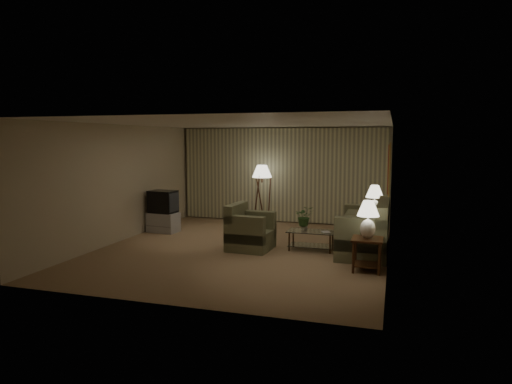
{
  "coord_description": "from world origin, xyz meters",
  "views": [
    {
      "loc": [
        3.07,
        -9.16,
        2.36
      ],
      "look_at": [
        0.1,
        0.6,
        1.18
      ],
      "focal_mm": 32.0,
      "sensor_mm": 36.0,
      "label": 1
    }
  ],
  "objects_px": {
    "sofa": "(364,232)",
    "side_table_far": "(374,224)",
    "table_lamp_near": "(368,216)",
    "table_lamp_far": "(375,198)",
    "vase": "(304,227)",
    "ottoman": "(254,225)",
    "side_table_near": "(367,249)",
    "armchair": "(251,232)",
    "coffee_table": "(311,237)",
    "tv_cabinet": "(163,222)",
    "crt_tv": "(163,202)",
    "floor_lamp": "(262,194)"
  },
  "relations": [
    {
      "from": "side_table_near",
      "to": "side_table_far",
      "type": "height_order",
      "value": "same"
    },
    {
      "from": "tv_cabinet",
      "to": "crt_tv",
      "type": "bearing_deg",
      "value": 0.0
    },
    {
      "from": "table_lamp_far",
      "to": "ottoman",
      "type": "xyz_separation_m",
      "value": [
        -2.97,
        0.09,
        -0.83
      ]
    },
    {
      "from": "coffee_table",
      "to": "tv_cabinet",
      "type": "distance_m",
      "value": 4.05
    },
    {
      "from": "table_lamp_far",
      "to": "vase",
      "type": "bearing_deg",
      "value": -135.77
    },
    {
      "from": "side_table_near",
      "to": "ottoman",
      "type": "height_order",
      "value": "side_table_near"
    },
    {
      "from": "side_table_far",
      "to": "ottoman",
      "type": "xyz_separation_m",
      "value": [
        -2.97,
        0.09,
        -0.21
      ]
    },
    {
      "from": "side_table_far",
      "to": "table_lamp_near",
      "type": "height_order",
      "value": "table_lamp_near"
    },
    {
      "from": "armchair",
      "to": "table_lamp_far",
      "type": "relative_size",
      "value": 1.44
    },
    {
      "from": "crt_tv",
      "to": "floor_lamp",
      "type": "bearing_deg",
      "value": 43.49
    },
    {
      "from": "ottoman",
      "to": "vase",
      "type": "bearing_deg",
      "value": -42.25
    },
    {
      "from": "crt_tv",
      "to": "tv_cabinet",
      "type": "bearing_deg",
      "value": 0.0
    },
    {
      "from": "side_table_near",
      "to": "table_lamp_near",
      "type": "relative_size",
      "value": 0.88
    },
    {
      "from": "side_table_near",
      "to": "vase",
      "type": "distance_m",
      "value": 1.87
    },
    {
      "from": "ottoman",
      "to": "sofa",
      "type": "bearing_deg",
      "value": -25.38
    },
    {
      "from": "armchair",
      "to": "vase",
      "type": "bearing_deg",
      "value": -71.17
    },
    {
      "from": "tv_cabinet",
      "to": "ottoman",
      "type": "bearing_deg",
      "value": 21.22
    },
    {
      "from": "coffee_table",
      "to": "floor_lamp",
      "type": "xyz_separation_m",
      "value": [
        -1.82,
        2.48,
        0.59
      ]
    },
    {
      "from": "sofa",
      "to": "ottoman",
      "type": "height_order",
      "value": "sofa"
    },
    {
      "from": "side_table_far",
      "to": "floor_lamp",
      "type": "distance_m",
      "value": 3.29
    },
    {
      "from": "armchair",
      "to": "table_lamp_far",
      "type": "height_order",
      "value": "table_lamp_far"
    },
    {
      "from": "sofa",
      "to": "side_table_near",
      "type": "height_order",
      "value": "sofa"
    },
    {
      "from": "table_lamp_near",
      "to": "floor_lamp",
      "type": "height_order",
      "value": "floor_lamp"
    },
    {
      "from": "sofa",
      "to": "side_table_far",
      "type": "distance_m",
      "value": 1.26
    },
    {
      "from": "armchair",
      "to": "coffee_table",
      "type": "height_order",
      "value": "armchair"
    },
    {
      "from": "table_lamp_near",
      "to": "floor_lamp",
      "type": "xyz_separation_m",
      "value": [
        -3.05,
        3.73,
        -0.13
      ]
    },
    {
      "from": "tv_cabinet",
      "to": "ottoman",
      "type": "height_order",
      "value": "tv_cabinet"
    },
    {
      "from": "armchair",
      "to": "vase",
      "type": "relative_size",
      "value": 6.45
    },
    {
      "from": "table_lamp_near",
      "to": "floor_lamp",
      "type": "bearing_deg",
      "value": 129.3
    },
    {
      "from": "table_lamp_near",
      "to": "table_lamp_far",
      "type": "relative_size",
      "value": 0.97
    },
    {
      "from": "table_lamp_near",
      "to": "floor_lamp",
      "type": "relative_size",
      "value": 0.41
    },
    {
      "from": "side_table_near",
      "to": "tv_cabinet",
      "type": "distance_m",
      "value": 5.6
    },
    {
      "from": "armchair",
      "to": "ottoman",
      "type": "xyz_separation_m",
      "value": [
        -0.47,
        1.75,
        -0.2
      ]
    },
    {
      "from": "side_table_near",
      "to": "table_lamp_far",
      "type": "xyz_separation_m",
      "value": [
        -0.0,
        2.6,
        0.61
      ]
    },
    {
      "from": "side_table_near",
      "to": "table_lamp_far",
      "type": "bearing_deg",
      "value": 90.0
    },
    {
      "from": "sofa",
      "to": "ottoman",
      "type": "distance_m",
      "value": 3.13
    },
    {
      "from": "sofa",
      "to": "ottoman",
      "type": "xyz_separation_m",
      "value": [
        -2.82,
        1.34,
        -0.25
      ]
    },
    {
      "from": "coffee_table",
      "to": "floor_lamp",
      "type": "distance_m",
      "value": 3.13
    },
    {
      "from": "ottoman",
      "to": "table_lamp_near",
      "type": "bearing_deg",
      "value": -42.15
    },
    {
      "from": "sofa",
      "to": "armchair",
      "type": "height_order",
      "value": "sofa"
    },
    {
      "from": "tv_cabinet",
      "to": "vase",
      "type": "height_order",
      "value": "vase"
    },
    {
      "from": "side_table_near",
      "to": "crt_tv",
      "type": "bearing_deg",
      "value": 158.35
    },
    {
      "from": "table_lamp_far",
      "to": "coffee_table",
      "type": "distance_m",
      "value": 1.98
    },
    {
      "from": "side_table_near",
      "to": "table_lamp_near",
      "type": "height_order",
      "value": "table_lamp_near"
    },
    {
      "from": "table_lamp_near",
      "to": "table_lamp_far",
      "type": "distance_m",
      "value": 2.6
    },
    {
      "from": "side_table_near",
      "to": "vase",
      "type": "bearing_deg",
      "value": 137.97
    },
    {
      "from": "side_table_far",
      "to": "vase",
      "type": "xyz_separation_m",
      "value": [
        -1.39,
        -1.35,
        0.1
      ]
    },
    {
      "from": "armchair",
      "to": "table_lamp_far",
      "type": "distance_m",
      "value": 3.06
    },
    {
      "from": "side_table_near",
      "to": "floor_lamp",
      "type": "bearing_deg",
      "value": 129.3
    },
    {
      "from": "armchair",
      "to": "table_lamp_near",
      "type": "bearing_deg",
      "value": -107.44
    }
  ]
}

